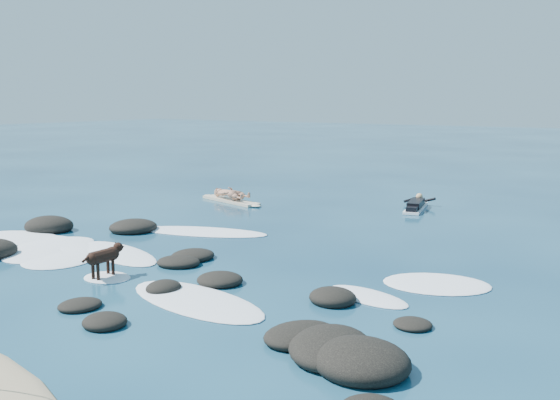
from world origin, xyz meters
The scene contains 6 objects.
ground centered at (0.00, 0.00, 0.00)m, with size 160.00×160.00×0.00m, color #0A2642.
reef_rocks centered at (0.21, -1.83, 0.11)m, with size 13.98×7.53×0.60m.
breaking_foam centered at (-2.48, -1.09, 0.01)m, with size 14.39×8.46×0.12m.
standing_surfer_rig centered at (-4.99, 7.23, 0.79)m, with size 3.46×1.41×2.00m.
paddling_surfer_rig centered at (1.49, 9.53, 0.16)m, with size 1.31×2.65×0.46m.
dog centered at (-0.98, -2.37, 0.50)m, with size 0.31×1.20×0.76m.
Camera 1 is at (9.37, -11.24, 3.85)m, focal length 40.00 mm.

